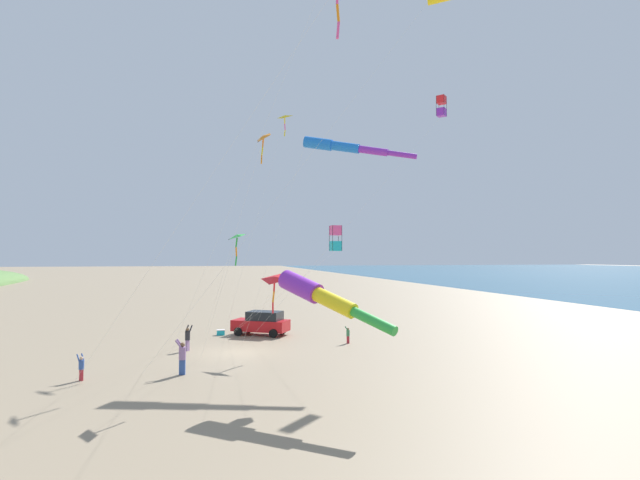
% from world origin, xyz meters
% --- Properties ---
extents(ground_plane, '(600.00, 600.00, 0.00)m').
position_xyz_m(ground_plane, '(0.00, 0.00, 0.00)').
color(ground_plane, gray).
extents(parked_car, '(4.65, 3.73, 1.85)m').
position_xyz_m(parked_car, '(-2.23, -6.34, 0.95)').
color(parked_car, red).
rests_on(parked_car, ground_plane).
extents(cooler_box, '(0.62, 0.42, 0.42)m').
position_xyz_m(cooler_box, '(0.90, -7.00, 0.21)').
color(cooler_box, '#1EB7C6').
rests_on(cooler_box, ground_plane).
extents(person_adult_flyer, '(0.58, 0.47, 1.82)m').
position_xyz_m(person_adult_flyer, '(3.06, 5.27, 0.99)').
color(person_adult_flyer, '#335199').
rests_on(person_adult_flyer, ground_plane).
extents(person_child_green_jacket, '(0.40, 0.34, 1.20)m').
position_xyz_m(person_child_green_jacket, '(-7.79, -1.41, 0.65)').
color(person_child_green_jacket, '#B72833').
rests_on(person_child_green_jacket, ground_plane).
extents(person_child_grey_jacket, '(0.55, 0.59, 1.64)m').
position_xyz_m(person_child_grey_jacket, '(3.10, -1.13, 0.90)').
color(person_child_grey_jacket, '#8E6B9E').
rests_on(person_child_grey_jacket, ground_plane).
extents(person_bystander_far, '(0.45, 0.46, 1.29)m').
position_xyz_m(person_bystander_far, '(7.83, 5.37, 0.70)').
color(person_bystander_far, '#B72833').
rests_on(person_bystander_far, ground_plane).
extents(kite_delta_long_streamer_right, '(1.74, 10.76, 5.10)m').
position_xyz_m(kite_delta_long_streamer_right, '(-2.12, 1.92, 4.70)').
color(kite_delta_long_streamer_right, red).
rests_on(kite_delta_long_streamer_right, ground_plane).
extents(kite_delta_blue_topmost, '(2.21, 7.17, 7.27)m').
position_xyz_m(kite_delta_blue_topmost, '(0.44, 7.79, 7.02)').
color(kite_delta_blue_topmost, green).
rests_on(kite_delta_blue_topmost, ground_plane).
extents(kite_box_green_low_center, '(5.14, 14.02, 7.66)m').
position_xyz_m(kite_box_green_low_center, '(-4.44, 7.93, 7.01)').
color(kite_box_green_low_center, '#EF4C93').
rests_on(kite_box_green_low_center, ground_plane).
extents(kite_box_purple_drifting, '(13.32, 5.49, 17.37)m').
position_xyz_m(kite_box_purple_drifting, '(-13.97, 0.80, 16.62)').
color(kite_box_purple_drifting, red).
rests_on(kite_box_purple_drifting, ground_plane).
extents(kite_delta_black_fish_shape, '(4.15, 9.85, 14.18)m').
position_xyz_m(kite_delta_black_fish_shape, '(-1.53, 0.42, 13.75)').
color(kite_delta_black_fish_shape, orange).
rests_on(kite_delta_black_fish_shape, ground_plane).
extents(kite_delta_teal_far_right, '(5.13, 2.30, 17.46)m').
position_xyz_m(kite_delta_teal_far_right, '(-3.89, -5.87, 17.08)').
color(kite_delta_teal_far_right, yellow).
rests_on(kite_delta_teal_far_right, ground_plane).
extents(kite_windsock_striped_overhead, '(6.00, 19.02, 5.49)m').
position_xyz_m(kite_windsock_striped_overhead, '(-2.89, 10.95, 4.45)').
color(kite_windsock_striped_overhead, purple).
rests_on(kite_windsock_striped_overhead, ground_plane).
extents(kite_windsock_rainbow_low_near, '(10.92, 6.22, 14.47)m').
position_xyz_m(kite_windsock_rainbow_low_near, '(-7.03, 0.09, 13.58)').
color(kite_windsock_rainbow_low_near, blue).
rests_on(kite_windsock_rainbow_low_near, ground_plane).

